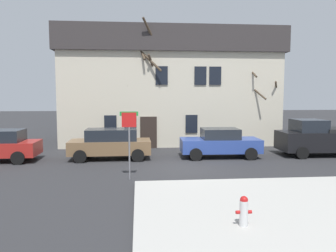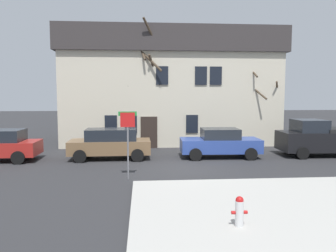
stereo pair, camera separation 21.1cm
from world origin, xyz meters
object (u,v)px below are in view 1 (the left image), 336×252
tree_bare_near (143,88)px  tree_bare_far (262,100)px  tree_bare_mid (152,89)px  car_brown_wagon (111,143)px  building_main (168,87)px  car_blue_sedan (220,143)px  bicycle_leaning (92,144)px  street_sign_pole (129,132)px  fire_hydrant (244,210)px  pickup_truck_black (323,138)px

tree_bare_near → tree_bare_far: bearing=1.5°
tree_bare_mid → car_brown_wagon: tree_bare_mid is taller
building_main → car_blue_sedan: bearing=-73.2°
car_brown_wagon → bicycle_leaning: bearing=113.8°
street_sign_pole → fire_hydrant: bearing=-61.1°
tree_bare_near → fire_hydrant: bearing=-80.7°
car_brown_wagon → street_sign_pole: 4.83m
tree_bare_near → pickup_truck_black: tree_bare_near is taller
street_sign_pole → building_main: bearing=77.3°
street_sign_pole → bicycle_leaning: bearing=108.3°
pickup_truck_black → tree_bare_near: bearing=158.0°
pickup_truck_black → bicycle_leaning: size_ratio=2.96×
building_main → pickup_truck_black: (8.38, -7.49, -3.11)m
building_main → tree_bare_near: (-1.98, -3.31, -0.17)m
tree_bare_near → tree_bare_far: size_ratio=1.37×
building_main → bicycle_leaning: 7.77m
building_main → car_brown_wagon: 9.05m
fire_hydrant → street_sign_pole: bearing=118.9°
bicycle_leaning → tree_bare_mid: bearing=16.1°
bicycle_leaning → tree_bare_far: bearing=5.8°
tree_bare_mid → fire_hydrant: bearing=-83.2°
tree_bare_near → car_blue_sedan: (4.25, -4.22, -3.14)m
tree_bare_near → bicycle_leaning: (-3.30, -0.96, -3.60)m
car_brown_wagon → tree_bare_near: bearing=65.9°
tree_bare_mid → bicycle_leaning: (-3.92, -1.13, -3.59)m
car_brown_wagon → fire_hydrant: car_brown_wagon is taller
building_main → tree_bare_near: bearing=-120.9°
tree_bare_far → pickup_truck_black: bearing=-65.2°
car_brown_wagon → pickup_truck_black: pickup_truck_black is taller
tree_bare_far → street_sign_pole: 12.81m
car_blue_sedan → fire_hydrant: car_blue_sedan is taller
tree_bare_near → bicycle_leaning: 4.98m
street_sign_pole → bicycle_leaning: size_ratio=1.62×
pickup_truck_black → car_blue_sedan: bearing=-179.6°
pickup_truck_black → street_sign_pole: street_sign_pole is taller
car_blue_sedan → fire_hydrant: 10.30m
tree_bare_far → car_blue_sedan: size_ratio=1.36×
pickup_truck_black → tree_bare_mid: bearing=156.0°
tree_bare_far → car_brown_wagon: tree_bare_far is taller
bicycle_leaning → fire_hydrant: bearing=-67.1°
tree_bare_mid → car_brown_wagon: (-2.49, -4.37, -3.08)m
pickup_truck_black → tree_bare_far: bearing=114.8°
bicycle_leaning → tree_bare_near: bearing=16.2°
building_main → tree_bare_far: building_main is taller
car_blue_sedan → street_sign_pole: size_ratio=1.58×
building_main → car_brown_wagon: size_ratio=3.53×
tree_bare_mid → building_main: bearing=66.5°
car_brown_wagon → pickup_truck_black: 12.24m
tree_bare_near → fire_hydrant: tree_bare_near is taller
building_main → bicycle_leaning: size_ratio=8.94×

